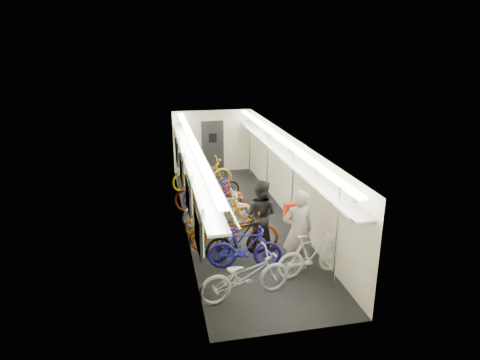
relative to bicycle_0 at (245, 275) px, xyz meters
name	(u,v)px	position (x,y,z in m)	size (l,w,h in m)	color
train_car_shell	(221,159)	(0.26, 4.49, 1.16)	(10.00, 10.00, 10.00)	black
bicycle_0	(245,275)	(0.00, 0.00, 0.00)	(0.66, 1.90, 1.00)	silver
bicycle_1	(245,248)	(0.24, 1.14, 0.00)	(0.47, 1.66, 1.00)	navy
bicycle_2	(234,230)	(0.15, 1.96, 0.07)	(0.76, 2.17, 1.14)	maroon
bicycle_3	(239,239)	(0.20, 1.61, 0.00)	(0.47, 1.67, 1.00)	black
bicycle_4	(219,214)	(-0.02, 3.13, 0.01)	(0.68, 1.95, 1.02)	#C78912
bicycle_5	(222,211)	(0.10, 3.34, 0.03)	(0.49, 1.75, 1.05)	white
bicycle_6	(215,209)	(-0.05, 3.58, -0.01)	(0.65, 1.86, 0.98)	#ABAAAF
bicycle_7	(212,194)	(0.00, 4.65, 0.05)	(0.51, 1.81, 1.09)	navy
bicycle_8	(209,195)	(-0.09, 4.52, 0.07)	(0.75, 2.16, 1.14)	#9B2910
bicycle_9	(217,186)	(0.29, 5.62, -0.03)	(0.44, 1.54, 0.93)	black
bicycle_10	(202,174)	(-0.05, 6.66, 0.06)	(0.74, 2.12, 1.11)	yellow
bicycle_11	(312,255)	(1.60, 0.56, 0.00)	(0.46, 1.64, 0.99)	white
passenger_near	(298,231)	(1.35, 0.81, 0.46)	(0.70, 0.46, 1.91)	gray
passenger_mid	(260,215)	(0.82, 2.02, 0.39)	(0.86, 0.67, 1.77)	black
backpack	(290,211)	(1.27, 1.19, 0.78)	(0.26, 0.14, 0.38)	red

